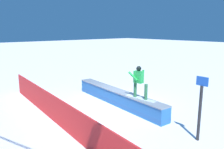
{
  "coord_description": "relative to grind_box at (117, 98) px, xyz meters",
  "views": [
    {
      "loc": [
        -8.0,
        7.27,
        3.72
      ],
      "look_at": [
        -0.83,
        1.07,
        1.8
      ],
      "focal_mm": 35.9,
      "sensor_mm": 36.0,
      "label": 1
    }
  ],
  "objects": [
    {
      "name": "snowboarder",
      "position": [
        -1.57,
        0.14,
        1.18
      ],
      "size": [
        1.57,
        0.46,
        1.43
      ],
      "color": "silver",
      "rests_on": "grind_box"
    },
    {
      "name": "ground_plane",
      "position": [
        0.0,
        0.0,
        -0.33
      ],
      "size": [
        120.0,
        120.0,
        0.0
      ],
      "primitive_type": "plane",
      "color": "white"
    },
    {
      "name": "grind_box",
      "position": [
        0.0,
        0.0,
        0.0
      ],
      "size": [
        6.35,
        1.13,
        0.72
      ],
      "color": "blue",
      "rests_on": "ground_plane"
    },
    {
      "name": "safety_fence",
      "position": [
        0.0,
        3.42,
        0.23
      ],
      "size": [
        10.72,
        0.91,
        1.11
      ],
      "primitive_type": "cube",
      "rotation": [
        0.0,
        0.0,
        -0.08
      ],
      "color": "red",
      "rests_on": "ground_plane"
    },
    {
      "name": "trail_marker",
      "position": [
        -4.58,
        0.44,
        0.85
      ],
      "size": [
        0.4,
        0.1,
        2.22
      ],
      "color": "#262628",
      "rests_on": "ground_plane"
    }
  ]
}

